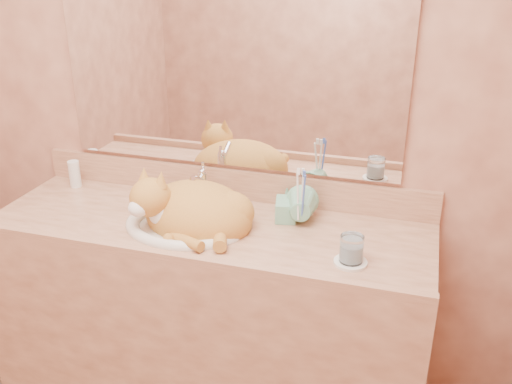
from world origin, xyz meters
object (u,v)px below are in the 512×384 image
(vanity_counter, at_px, (210,323))
(soap_dispenser, at_px, (286,205))
(cat, at_px, (191,208))
(toothbrush_cup, at_px, (300,214))
(water_glass, at_px, (352,249))
(sink_basin, at_px, (185,209))

(vanity_counter, distance_m, soap_dispenser, 0.58)
(cat, height_order, toothbrush_cup, cat)
(soap_dispenser, bearing_deg, toothbrush_cup, -21.57)
(cat, distance_m, toothbrush_cup, 0.39)
(water_glass, bearing_deg, vanity_counter, 168.48)
(vanity_counter, bearing_deg, sink_basin, -163.63)
(soap_dispenser, relative_size, toothbrush_cup, 1.33)
(toothbrush_cup, relative_size, water_glass, 1.40)
(cat, relative_size, soap_dispenser, 2.54)
(sink_basin, bearing_deg, soap_dispenser, 20.19)
(sink_basin, xyz_separation_m, water_glass, (0.60, -0.09, -0.01))
(vanity_counter, bearing_deg, toothbrush_cup, 13.68)
(vanity_counter, relative_size, toothbrush_cup, 13.00)
(vanity_counter, distance_m, sink_basin, 0.50)
(cat, distance_m, water_glass, 0.59)
(sink_basin, relative_size, soap_dispenser, 2.65)
(soap_dispenser, bearing_deg, sink_basin, -174.18)
(toothbrush_cup, height_order, water_glass, toothbrush_cup)
(sink_basin, bearing_deg, water_glass, -6.03)
(cat, height_order, water_glass, cat)
(cat, xyz_separation_m, toothbrush_cup, (0.38, 0.09, -0.01))
(water_glass, bearing_deg, sink_basin, 171.62)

